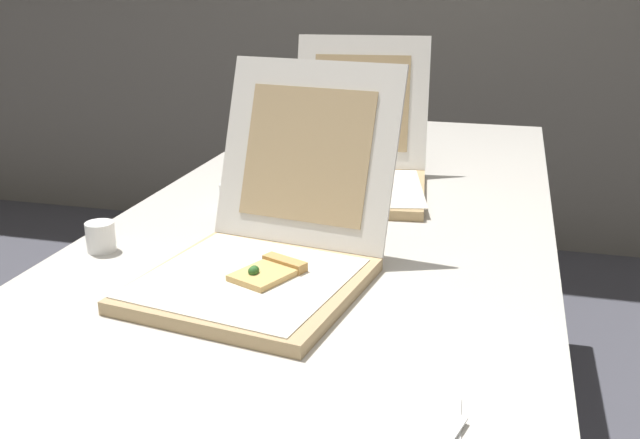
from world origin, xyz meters
TOP-DOWN VIEW (x-y plane):
  - table at (0.00, 0.61)m, footprint 0.90×2.23m
  - pizza_box_front at (-0.03, 0.29)m, footprint 0.40×0.50m
  - pizza_box_middle at (-0.00, 0.85)m, footprint 0.39×0.49m
  - cup_white_mid at (-0.23, 0.64)m, footprint 0.05×0.05m
  - cup_white_near_left at (-0.37, 0.34)m, footprint 0.05×0.05m
  - cup_white_far at (-0.22, 0.97)m, footprint 0.05×0.05m
  - napkin_pile at (0.24, -0.07)m, footprint 0.18×0.17m

SIDE VIEW (x-z plane):
  - table at x=0.00m, z-range 0.32..1.04m
  - napkin_pile at x=0.24m, z-range 0.73..0.73m
  - cup_white_mid at x=-0.23m, z-range 0.73..0.78m
  - cup_white_near_left at x=-0.37m, z-range 0.73..0.78m
  - cup_white_far at x=-0.22m, z-range 0.73..0.78m
  - pizza_box_front at x=-0.03m, z-range 0.61..0.95m
  - pizza_box_middle at x=0.00m, z-range 0.61..0.95m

